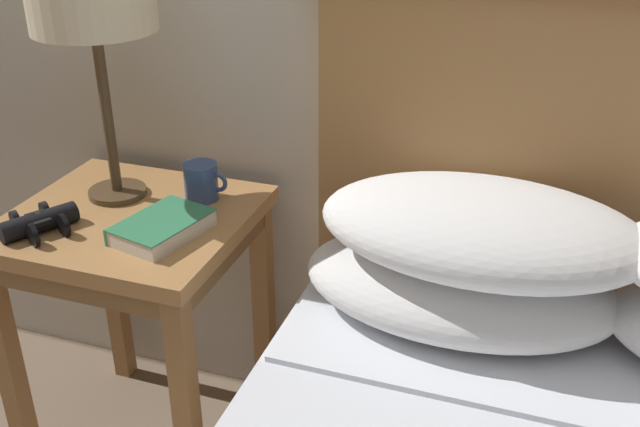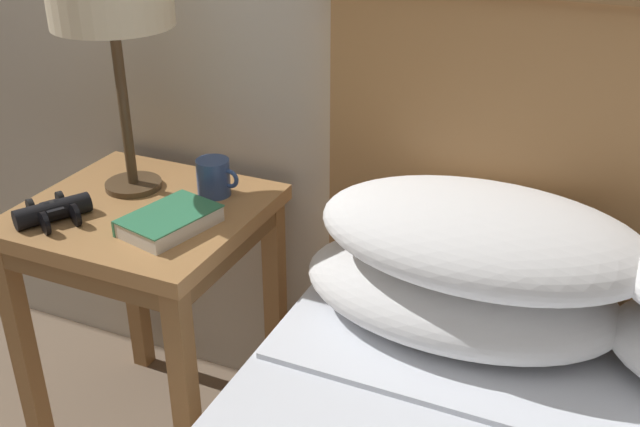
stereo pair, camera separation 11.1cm
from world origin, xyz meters
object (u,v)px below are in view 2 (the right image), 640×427
object	(u,v)px
book_on_nightstand	(169,220)
nightstand	(146,245)
coffee_mug	(214,177)
binoculars_pair	(53,211)

from	to	relation	value
book_on_nightstand	nightstand	bearing A→B (deg)	152.59
coffee_mug	nightstand	bearing A→B (deg)	-134.86
book_on_nightstand	coffee_mug	world-z (taller)	coffee_mug
book_on_nightstand	binoculars_pair	size ratio (longest dim) A/B	1.37
nightstand	book_on_nightstand	xyz separation A→B (m)	(0.12, -0.06, 0.12)
nightstand	book_on_nightstand	bearing A→B (deg)	-27.41
book_on_nightstand	coffee_mug	xyz separation A→B (m)	(0.00, 0.18, 0.02)
nightstand	coffee_mug	world-z (taller)	coffee_mug
book_on_nightstand	binoculars_pair	xyz separation A→B (m)	(-0.24, -0.07, 0.00)
binoculars_pair	coffee_mug	distance (m)	0.35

